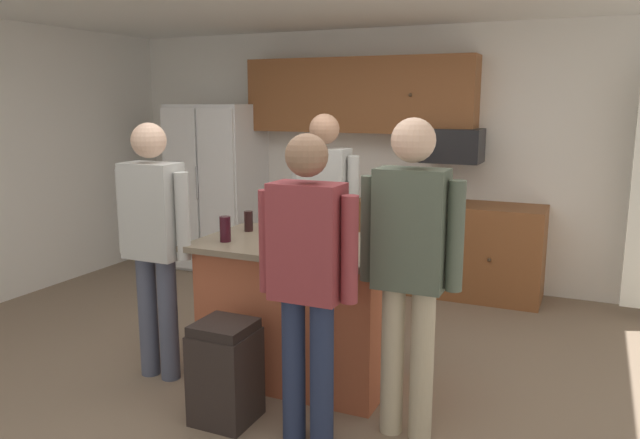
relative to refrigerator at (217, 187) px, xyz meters
The scene contains 19 objects.
floor 3.24m from the refrigerator, 49.98° to the right, with size 7.04×7.04×0.00m, color #7F6B56.
back_wall 2.08m from the refrigerator, 11.81° to the left, with size 6.40×0.10×2.60m, color white.
cabinet_run_upper 1.90m from the refrigerator, ahead, with size 2.40×0.38×0.75m.
cabinet_run_lower 2.64m from the refrigerator, ahead, with size 1.80×0.63×0.90m.
refrigerator is the anchor object (origin of this frame).
microwave_over_range 2.66m from the refrigerator, ahead, with size 0.56×0.40×0.32m, color black.
kitchen_island 3.09m from the refrigerator, 46.13° to the right, with size 1.38×0.87×0.95m.
person_guest_right 3.86m from the refrigerator, 49.51° to the right, with size 0.57×0.23×1.71m.
person_guest_by_door 2.42m from the refrigerator, 36.31° to the right, with size 0.57×0.23×1.78m.
person_elder_center 3.99m from the refrigerator, 41.53° to the right, with size 0.57×0.24×1.79m.
person_guest_left 2.88m from the refrigerator, 64.81° to the right, with size 0.57×0.23×1.74m.
mug_ceramic_white 2.86m from the refrigerator, 45.25° to the right, with size 0.13×0.09×0.11m.
glass_stout_tall 3.17m from the refrigerator, 49.19° to the right, with size 0.06×0.06×0.15m.
mug_blue_stoneware 2.97m from the refrigerator, 48.09° to the right, with size 0.12×0.08×0.11m.
glass_pilsner 3.03m from the refrigerator, 44.14° to the right, with size 0.07×0.07×0.15m.
tumbler_amber 3.24m from the refrigerator, 45.83° to the right, with size 0.06×0.06×0.15m.
glass_short_whisky 2.92m from the refrigerator, 55.45° to the right, with size 0.07×0.07×0.17m.
glass_dark_ale 2.62m from the refrigerator, 51.64° to the right, with size 0.06×0.06×0.15m.
trash_bin 3.57m from the refrigerator, 56.09° to the right, with size 0.34×0.34×0.61m.
Camera 1 is at (1.85, -3.39, 1.88)m, focal length 34.48 mm.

